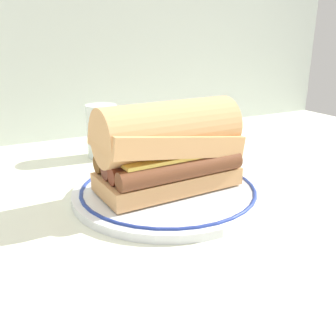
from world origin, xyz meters
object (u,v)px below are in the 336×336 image
Objects in this scene: plate at (168,191)px; sausage_sandwich at (168,146)px; drinking_glass at (105,134)px; butter_knife at (219,150)px.

plate is 1.34× the size of sausage_sandwich.
drinking_glass is at bearing 91.97° from sausage_sandwich.
plate is 0.07m from sausage_sandwich.
sausage_sandwich is 0.24m from drinking_glass.
sausage_sandwich is 2.05× the size of drinking_glass.
sausage_sandwich reaches higher than butter_knife.
drinking_glass reaches higher than plate.
sausage_sandwich reaches higher than plate.
plate is at bearing -142.83° from butter_knife.
butter_knife is at bearing 37.17° from plate.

